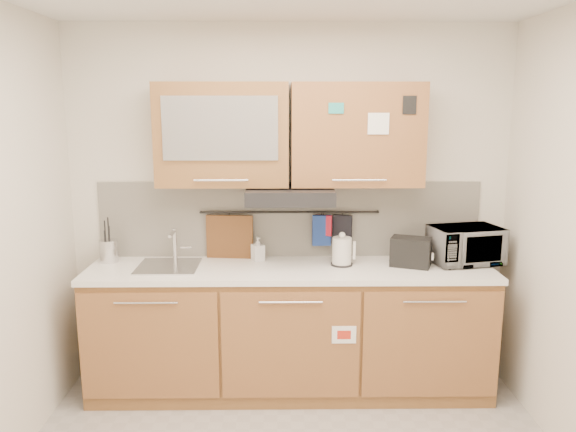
{
  "coord_description": "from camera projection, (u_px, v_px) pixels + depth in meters",
  "views": [
    {
      "loc": [
        -0.06,
        -2.58,
        2.03
      ],
      "look_at": [
        -0.02,
        1.05,
        1.31
      ],
      "focal_mm": 35.0,
      "sensor_mm": 36.0,
      "label": 1
    }
  ],
  "objects": [
    {
      "name": "cutting_board",
      "position": [
        230.0,
        244.0,
        4.13
      ],
      "size": [
        0.34,
        0.06,
        0.42
      ],
      "primitive_type": "cube",
      "rotation": [
        0.0,
        0.0,
        -0.11
      ],
      "color": "brown",
      "rests_on": "utensil_rail"
    },
    {
      "name": "microwave",
      "position": [
        465.0,
        245.0,
        3.99
      ],
      "size": [
        0.53,
        0.42,
        0.26
      ],
      "primitive_type": "imported",
      "rotation": [
        0.0,
        0.0,
        0.22
      ],
      "color": "#999999",
      "rests_on": "countertop"
    },
    {
      "name": "pot_holder",
      "position": [
        323.0,
        225.0,
        4.11
      ],
      "size": [
        0.12,
        0.06,
        0.15
      ],
      "primitive_type": "cube",
      "rotation": [
        0.0,
        0.0,
        -0.33
      ],
      "color": "#B6182C",
      "rests_on": "utensil_rail"
    },
    {
      "name": "soap_bottle",
      "position": [
        258.0,
        249.0,
        4.06
      ],
      "size": [
        0.11,
        0.11,
        0.18
      ],
      "primitive_type": "imported",
      "rotation": [
        0.0,
        0.0,
        0.48
      ],
      "color": "#999999",
      "rests_on": "countertop"
    },
    {
      "name": "backsplash",
      "position": [
        289.0,
        219.0,
        4.15
      ],
      "size": [
        2.8,
        0.02,
        0.56
      ],
      "primitive_type": "cube",
      "color": "silver",
      "rests_on": "countertop"
    },
    {
      "name": "utensil_rail",
      "position": [
        289.0,
        212.0,
        4.1
      ],
      "size": [
        1.3,
        0.02,
        0.02
      ],
      "primitive_type": "cylinder",
      "rotation": [
        0.0,
        1.57,
        0.0
      ],
      "color": "black",
      "rests_on": "backsplash"
    },
    {
      "name": "kettle",
      "position": [
        342.0,
        252.0,
        3.94
      ],
      "size": [
        0.17,
        0.15,
        0.24
      ],
      "rotation": [
        0.0,
        0.0,
        -0.01
      ],
      "color": "silver",
      "rests_on": "countertop"
    },
    {
      "name": "dark_pouch",
      "position": [
        342.0,
        230.0,
        4.11
      ],
      "size": [
        0.14,
        0.08,
        0.22
      ],
      "primitive_type": "cube",
      "rotation": [
        0.0,
        0.0,
        -0.35
      ],
      "color": "black",
      "rests_on": "utensil_rail"
    },
    {
      "name": "countertop",
      "position": [
        290.0,
        270.0,
        3.92
      ],
      "size": [
        2.82,
        0.62,
        0.04
      ],
      "primitive_type": "cube",
      "color": "white",
      "rests_on": "base_cabinet"
    },
    {
      "name": "oven_mitt",
      "position": [
        322.0,
        230.0,
        4.11
      ],
      "size": [
        0.14,
        0.04,
        0.23
      ],
      "primitive_type": "cube",
      "rotation": [
        0.0,
        0.0,
        0.05
      ],
      "color": "navy",
      "rests_on": "utensil_rail"
    },
    {
      "name": "toaster",
      "position": [
        411.0,
        252.0,
        3.92
      ],
      "size": [
        0.31,
        0.25,
        0.2
      ],
      "rotation": [
        0.0,
        0.0,
        -0.37
      ],
      "color": "black",
      "rests_on": "countertop"
    },
    {
      "name": "base_cabinet",
      "position": [
        290.0,
        336.0,
        4.01
      ],
      "size": [
        2.8,
        0.64,
        0.88
      ],
      "color": "brown",
      "rests_on": "floor"
    },
    {
      "name": "wall_back",
      "position": [
        289.0,
        206.0,
        4.14
      ],
      "size": [
        3.2,
        0.0,
        3.2
      ],
      "primitive_type": "plane",
      "rotation": [
        1.57,
        0.0,
        0.0
      ],
      "color": "silver",
      "rests_on": "ground"
    },
    {
      "name": "upper_cabinets",
      "position": [
        289.0,
        134.0,
        3.86
      ],
      "size": [
        1.82,
        0.37,
        0.7
      ],
      "color": "brown",
      "rests_on": "wall_back"
    },
    {
      "name": "range_hood",
      "position": [
        290.0,
        195.0,
        3.87
      ],
      "size": [
        0.6,
        0.46,
        0.1
      ],
      "primitive_type": "cube",
      "color": "black",
      "rests_on": "upper_cabinets"
    },
    {
      "name": "sink",
      "position": [
        169.0,
        266.0,
        3.92
      ],
      "size": [
        0.42,
        0.4,
        0.26
      ],
      "color": "silver",
      "rests_on": "countertop"
    },
    {
      "name": "utensil_crock",
      "position": [
        109.0,
        251.0,
        4.02
      ],
      "size": [
        0.14,
        0.14,
        0.32
      ],
      "rotation": [
        0.0,
        0.0,
        -0.09
      ],
      "color": "silver",
      "rests_on": "countertop"
    }
  ]
}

